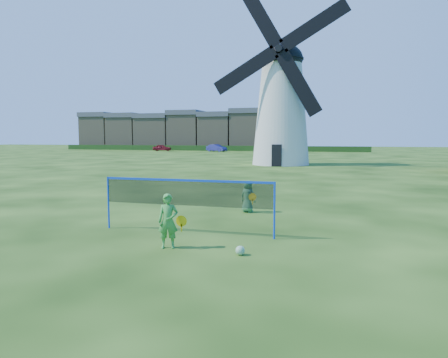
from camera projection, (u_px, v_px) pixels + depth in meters
ground at (213, 232)px, 11.82m from camera, size 220.00×220.00×0.00m
windmill at (281, 105)px, 39.86m from camera, size 12.44×5.55×16.93m
badminton_net at (187, 194)px, 11.59m from camera, size 5.05×0.05×1.55m
player_girl at (168, 221)px, 10.08m from camera, size 0.70×0.45×1.35m
player_boy at (248, 196)px, 14.91m from camera, size 0.69×0.55×1.17m
play_ball at (240, 250)px, 9.53m from camera, size 0.22×0.22×0.22m
terraced_houses at (186, 131)px, 87.97m from camera, size 47.77×8.40×8.34m
hedge at (205, 148)px, 80.89m from camera, size 62.00×0.80×1.00m
car_left at (162, 148)px, 79.42m from camera, size 3.79×2.26×1.21m
car_right at (217, 148)px, 76.14m from camera, size 4.22×2.70×1.31m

